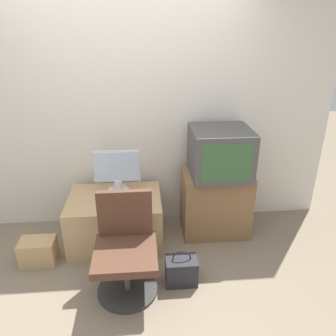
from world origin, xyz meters
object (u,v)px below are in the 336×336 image
Objects in this scene: main_monitor at (117,171)px; crt_tv at (220,152)px; office_chair at (126,251)px; handbag at (181,270)px; keyboard at (120,202)px; cardboard_box_lower at (38,251)px; mouse at (144,201)px.

crt_tv reaches higher than main_monitor.
handbag is (0.47, 0.01, -0.25)m from office_chair.
keyboard is at bearing -169.85° from crt_tv.
crt_tv is 1.19m from handbag.
cardboard_box_lower is (-0.86, 0.39, -0.25)m from office_chair.
main_monitor is 7.48× the size of mouse.
handbag is (0.31, -0.54, -0.40)m from mouse.
cardboard_box_lower is at bearing 155.67° from office_chair.
keyboard is at bearing -83.01° from main_monitor.
mouse is (0.23, -0.02, 0.01)m from keyboard.
cardboard_box_lower is 1.38m from handbag.
mouse is 0.60m from office_chair.
handbag reaches higher than cardboard_box_lower.
crt_tv reaches higher than keyboard.
crt_tv is at bearing -4.55° from main_monitor.
crt_tv reaches higher than cardboard_box_lower.
handbag is (0.57, -0.82, -0.61)m from main_monitor.
mouse reaches higher than handbag.
handbag is (1.33, -0.38, 0.00)m from cardboard_box_lower.
main_monitor is at bearing 30.37° from cardboard_box_lower.
crt_tv is at bearing 10.15° from keyboard.
keyboard is 0.23m from mouse.
main_monitor is 1.07m from cardboard_box_lower.
main_monitor is 1.55× the size of keyboard.
cardboard_box_lower is at bearing -170.79° from mouse.
office_chair is (0.06, -0.57, -0.15)m from keyboard.
crt_tv is at bearing 11.42° from cardboard_box_lower.
crt_tv reaches higher than handbag.
crt_tv is at bearing 57.72° from handbag.
mouse is at bearing 73.70° from office_chair.
mouse is 0.19× the size of cardboard_box_lower.
keyboard is 0.87m from handbag.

